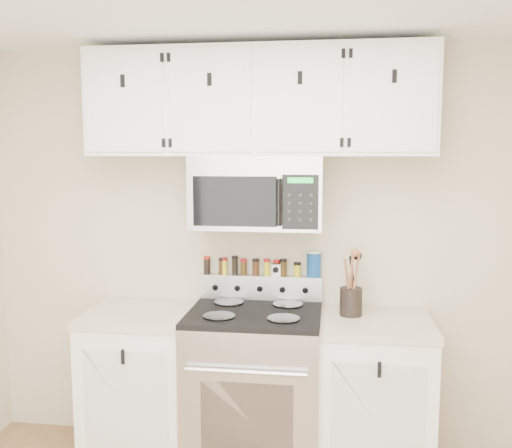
{
  "coord_description": "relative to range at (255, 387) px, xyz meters",
  "views": [
    {
      "loc": [
        0.44,
        -1.75,
        1.86
      ],
      "look_at": [
        0.0,
        1.45,
        1.45
      ],
      "focal_mm": 40.0,
      "sensor_mm": 36.0,
      "label": 1
    }
  ],
  "objects": [
    {
      "name": "spice_jar_6",
      "position": [
        0.04,
        0.28,
        0.67
      ],
      "size": [
        0.04,
        0.04,
        0.1
      ],
      "color": "gold",
      "rests_on": "range"
    },
    {
      "name": "range",
      "position": [
        0.0,
        0.0,
        0.0
      ],
      "size": [
        0.76,
        0.65,
        1.1
      ],
      "color": "#B7B7BA",
      "rests_on": "floor"
    },
    {
      "name": "salt_canister",
      "position": [
        0.33,
        0.28,
        0.69
      ],
      "size": [
        0.09,
        0.09,
        0.16
      ],
      "color": "navy",
      "rests_on": "range"
    },
    {
      "name": "base_cabinet_left",
      "position": [
        -0.69,
        0.02,
        -0.03
      ],
      "size": [
        0.64,
        0.62,
        0.92
      ],
      "color": "white",
      "rests_on": "floor"
    },
    {
      "name": "spice_jar_4",
      "position": [
        -0.11,
        0.28,
        0.66
      ],
      "size": [
        0.04,
        0.04,
        0.1
      ],
      "color": "#3F2B0F",
      "rests_on": "range"
    },
    {
      "name": "kitchen_timer",
      "position": [
        0.09,
        0.28,
        0.65
      ],
      "size": [
        0.08,
        0.07,
        0.07
      ],
      "primitive_type": "cube",
      "rotation": [
        0.0,
        0.0,
        0.41
      ],
      "color": "white",
      "rests_on": "range"
    },
    {
      "name": "spice_jar_2",
      "position": [
        -0.23,
        0.28,
        0.67
      ],
      "size": [
        0.04,
        0.04,
        0.1
      ],
      "color": "yellow",
      "rests_on": "range"
    },
    {
      "name": "back_wall",
      "position": [
        0.0,
        0.32,
        0.76
      ],
      "size": [
        3.5,
        0.01,
        2.5
      ],
      "primitive_type": "cube",
      "color": "#C6B294",
      "rests_on": "floor"
    },
    {
      "name": "spice_jar_3",
      "position": [
        -0.16,
        0.28,
        0.67
      ],
      "size": [
        0.04,
        0.04,
        0.12
      ],
      "color": "black",
      "rests_on": "range"
    },
    {
      "name": "utensil_crock",
      "position": [
        0.55,
        0.09,
        0.53
      ],
      "size": [
        0.13,
        0.13,
        0.38
      ],
      "color": "black",
      "rests_on": "base_cabinet_right"
    },
    {
      "name": "upper_cabinets",
      "position": [
        -0.0,
        0.15,
        1.66
      ],
      "size": [
        2.0,
        0.35,
        0.62
      ],
      "color": "white",
      "rests_on": "back_wall"
    },
    {
      "name": "spice_jar_1",
      "position": [
        -0.25,
        0.28,
        0.67
      ],
      "size": [
        0.04,
        0.04,
        0.1
      ],
      "color": "#3C250E",
      "rests_on": "range"
    },
    {
      "name": "microwave",
      "position": [
        0.0,
        0.13,
        1.14
      ],
      "size": [
        0.76,
        0.44,
        0.42
      ],
      "color": "#9E9EA3",
      "rests_on": "back_wall"
    },
    {
      "name": "spice_jar_9",
      "position": [
        0.23,
        0.28,
        0.66
      ],
      "size": [
        0.04,
        0.04,
        0.09
      ],
      "color": "gold",
      "rests_on": "range"
    },
    {
      "name": "base_cabinet_right",
      "position": [
        0.69,
        0.02,
        -0.03
      ],
      "size": [
        0.64,
        0.62,
        0.92
      ],
      "color": "white",
      "rests_on": "floor"
    },
    {
      "name": "spice_jar_5",
      "position": [
        -0.03,
        0.28,
        0.67
      ],
      "size": [
        0.04,
        0.04,
        0.1
      ],
      "color": "#40220F",
      "rests_on": "range"
    },
    {
      "name": "spice_jar_8",
      "position": [
        0.14,
        0.28,
        0.67
      ],
      "size": [
        0.05,
        0.05,
        0.11
      ],
      "color": "#39270D",
      "rests_on": "range"
    },
    {
      "name": "spice_jar_7",
      "position": [
        0.1,
        0.28,
        0.66
      ],
      "size": [
        0.04,
        0.04,
        0.1
      ],
      "color": "black",
      "rests_on": "range"
    },
    {
      "name": "spice_jar_0",
      "position": [
        -0.34,
        0.28,
        0.67
      ],
      "size": [
        0.04,
        0.04,
        0.11
      ],
      "color": "black",
      "rests_on": "range"
    }
  ]
}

